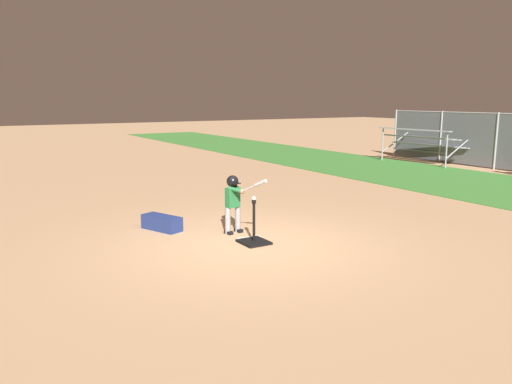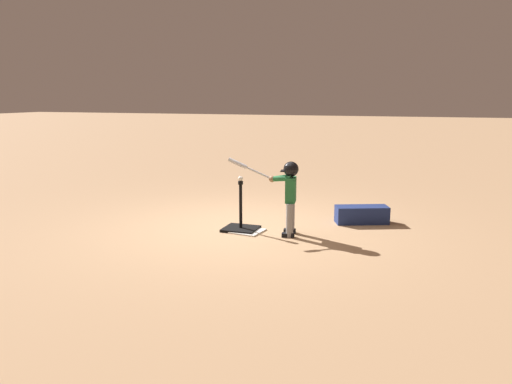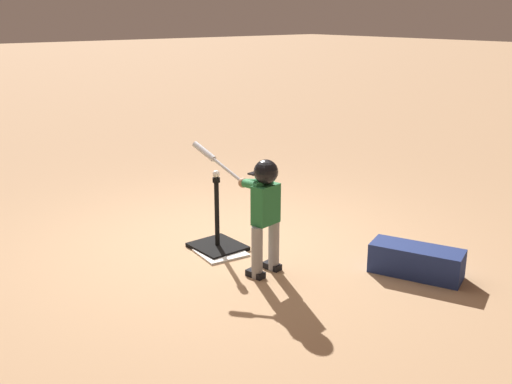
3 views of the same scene
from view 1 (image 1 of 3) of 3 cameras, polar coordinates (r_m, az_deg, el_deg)
ground_plane at (r=8.70m, az=-0.87°, el=-6.11°), size 90.00×90.00×0.00m
home_plate at (r=8.96m, az=-0.37°, el=-5.54°), size 0.49×0.49×0.02m
batting_tee at (r=8.80m, az=-0.24°, el=-5.31°), size 0.52×0.46×0.77m
batter_child at (r=9.30m, az=-2.53°, el=-0.56°), size 1.04×0.36×1.14m
baseball at (r=8.63m, az=-0.24°, el=-0.73°), size 0.07×0.07×0.07m
bleachers_far_right at (r=21.09m, az=19.23°, el=5.06°), size 3.37×2.73×1.38m
equipment_bag at (r=9.83m, az=-10.72°, el=-3.48°), size 0.90×0.61×0.28m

